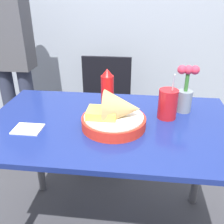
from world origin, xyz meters
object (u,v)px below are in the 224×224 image
ketchup_bottle (107,89)px  food_basket (117,115)px  flower_vase (185,92)px  person_standing (10,49)px  drink_cup (168,105)px  chair_far_window (105,101)px

ketchup_bottle → food_basket: bearing=-71.9°
flower_vase → ketchup_bottle: bearing=179.2°
person_standing → flower_vase: bearing=-24.9°
drink_cup → flower_vase: bearing=42.6°
chair_far_window → ketchup_bottle: size_ratio=4.01×
food_basket → flower_vase: size_ratio=1.21×
food_basket → person_standing: (-0.87, 0.76, 0.11)m
food_basket → flower_vase: (0.33, 0.21, 0.05)m
chair_far_window → food_basket: 0.93m
ketchup_bottle → drink_cup: drink_cup is taller
chair_far_window → drink_cup: size_ratio=3.66×
food_basket → person_standing: bearing=138.7°
chair_far_window → food_basket: food_basket is taller
drink_cup → person_standing: person_standing is taller
ketchup_bottle → drink_cup: (0.30, -0.09, -0.03)m
ketchup_bottle → person_standing: (-0.80, 0.55, 0.07)m
drink_cup → flower_vase: flower_vase is taller
chair_far_window → person_standing: bearing=-172.3°
flower_vase → person_standing: bearing=155.1°
food_basket → person_standing: person_standing is taller
food_basket → drink_cup: size_ratio=1.27×
chair_far_window → food_basket: bearing=-78.4°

